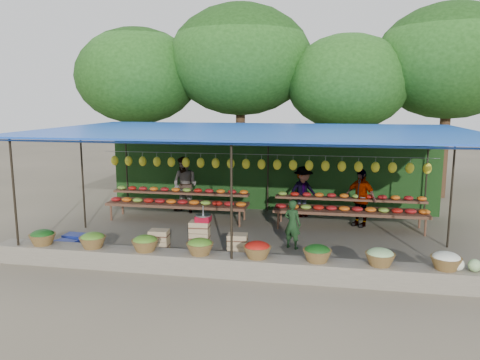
% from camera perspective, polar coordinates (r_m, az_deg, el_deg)
% --- Properties ---
extents(ground, '(60.00, 60.00, 0.00)m').
position_cam_1_polar(ground, '(12.40, 1.68, -6.93)').
color(ground, brown).
rests_on(ground, ground).
extents(stone_curb, '(10.60, 0.55, 0.40)m').
position_cam_1_polar(stone_curb, '(9.77, -0.85, -10.38)').
color(stone_curb, '#675E53').
rests_on(stone_curb, ground).
extents(stall_canopy, '(10.80, 6.60, 2.82)m').
position_cam_1_polar(stall_canopy, '(11.99, 1.80, 5.48)').
color(stall_canopy, black).
rests_on(stall_canopy, ground).
extents(produce_baskets, '(8.98, 0.58, 0.34)m').
position_cam_1_polar(produce_baskets, '(9.67, -1.44, -8.31)').
color(produce_baskets, brown).
rests_on(produce_baskets, stone_curb).
extents(netting_backdrop, '(10.60, 0.06, 2.50)m').
position_cam_1_polar(netting_backdrop, '(15.18, 3.54, 0.98)').
color(netting_backdrop, '#1D4017').
rests_on(netting_backdrop, ground).
extents(tree_row, '(16.51, 5.50, 7.12)m').
position_cam_1_polar(tree_row, '(17.91, 6.48, 13.36)').
color(tree_row, '#392514').
rests_on(tree_row, ground).
extents(fruit_table_left, '(4.21, 0.95, 0.93)m').
position_cam_1_polar(fruit_table_left, '(14.10, -7.52, -2.43)').
color(fruit_table_left, '#513320').
rests_on(fruit_table_left, ground).
extents(fruit_table_right, '(4.21, 0.95, 0.93)m').
position_cam_1_polar(fruit_table_right, '(13.44, 13.24, -3.21)').
color(fruit_table_right, '#513320').
rests_on(fruit_table_right, ground).
extents(crate_counter, '(2.37, 0.37, 0.77)m').
position_cam_1_polar(crate_counter, '(11.09, -5.08, -7.34)').
color(crate_counter, tan).
rests_on(crate_counter, ground).
extents(weighing_scale, '(0.36, 0.36, 0.38)m').
position_cam_1_polar(weighing_scale, '(10.91, -4.51, -4.61)').
color(weighing_scale, '#B00E25').
rests_on(weighing_scale, crate_counter).
extents(vendor_seated, '(0.52, 0.44, 1.20)m').
position_cam_1_polar(vendor_seated, '(11.40, 6.40, -5.37)').
color(vendor_seated, '#1A3A1A').
rests_on(vendor_seated, ground).
extents(customer_left, '(1.04, 0.92, 1.79)m').
position_cam_1_polar(customer_left, '(14.89, -6.72, -0.62)').
color(customer_left, slate).
rests_on(customer_left, ground).
extents(customer_mid, '(1.16, 1.05, 1.56)m').
position_cam_1_polar(customer_mid, '(14.45, 7.70, -1.42)').
color(customer_mid, slate).
rests_on(customer_mid, ground).
extents(customer_right, '(1.01, 0.90, 1.65)m').
position_cam_1_polar(customer_right, '(13.68, 14.45, -2.09)').
color(customer_right, slate).
rests_on(customer_right, ground).
extents(blue_crate_front, '(0.59, 0.48, 0.31)m').
position_cam_1_polar(blue_crate_front, '(11.78, -20.63, -7.70)').
color(blue_crate_front, navy).
rests_on(blue_crate_front, ground).
extents(blue_crate_back, '(0.52, 0.39, 0.30)m').
position_cam_1_polar(blue_crate_back, '(12.30, -19.47, -6.92)').
color(blue_crate_back, navy).
rests_on(blue_crate_back, ground).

